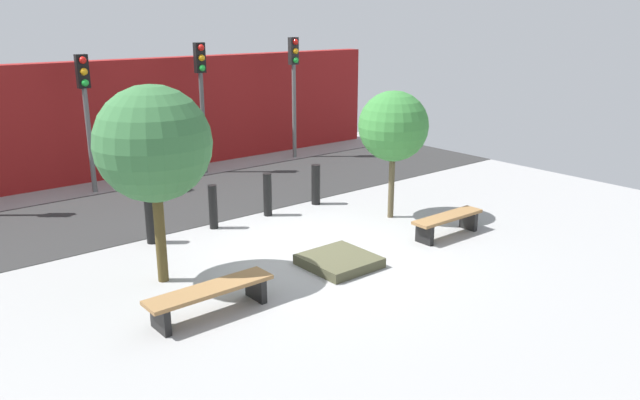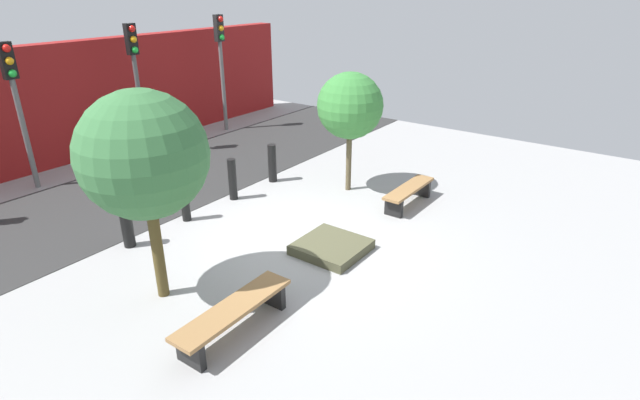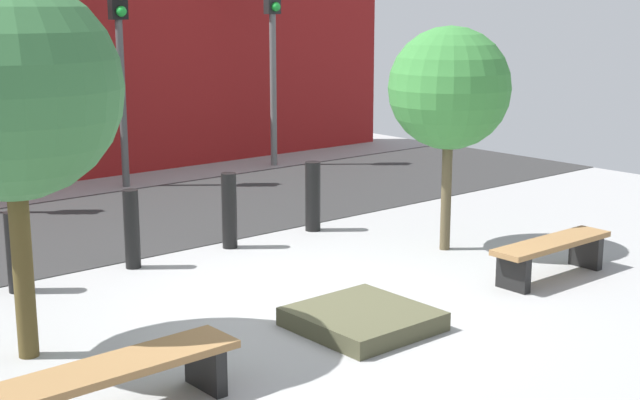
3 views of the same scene
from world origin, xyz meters
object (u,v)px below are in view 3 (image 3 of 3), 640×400
at_px(bench_right, 552,251).
at_px(tree_behind_right_bench, 449,89).
at_px(bench_left, 113,378).
at_px(bollard_far_left, 17,252).
at_px(planter_bed, 363,319).
at_px(bollard_left, 132,229).
at_px(tree_behind_left_bench, 10,90).
at_px(traffic_light_mid_east, 120,38).
at_px(bollard_right, 313,196).
at_px(traffic_light_east, 273,32).
at_px(bollard_center, 229,211).

distance_m(bench_right, tree_behind_right_bench, 2.27).
relative_size(bench_left, bollard_far_left, 2.27).
relative_size(planter_bed, bollard_left, 1.27).
xyz_separation_m(tree_behind_left_bench, traffic_light_mid_east, (4.18, 6.03, 0.15)).
relative_size(bench_right, traffic_light_mid_east, 0.48).
xyz_separation_m(bollard_right, traffic_light_east, (2.62, 4.26, 2.00)).
bearing_deg(traffic_light_east, tree_behind_right_bench, -108.25).
distance_m(bollard_left, traffic_light_mid_east, 5.19).
relative_size(bollard_far_left, bollard_center, 0.91).
height_order(bench_left, bollard_far_left, bollard_far_left).
height_order(bench_right, tree_behind_right_bench, tree_behind_right_bench).
xyz_separation_m(bollard_far_left, bollard_right, (4.02, 0.00, 0.04)).
relative_size(planter_bed, tree_behind_right_bench, 0.43).
relative_size(tree_behind_left_bench, bollard_right, 3.44).
bearing_deg(bench_left, planter_bed, 3.84).
distance_m(bollard_far_left, bollard_center, 2.68).
bearing_deg(bollard_left, bollard_far_left, 180.00).
height_order(bollard_left, bollard_center, bollard_center).
bearing_deg(bollard_center, tree_behind_right_bench, -41.96).
height_order(bench_left, tree_behind_right_bench, tree_behind_right_bench).
bearing_deg(bollard_right, bollard_far_left, 180.00).
bearing_deg(bench_left, bollard_left, 58.83).
distance_m(bench_right, bollard_far_left, 5.71).
bearing_deg(tree_behind_right_bench, bollard_right, 109.65).
height_order(bench_left, tree_behind_left_bench, tree_behind_left_bench).
bearing_deg(bench_left, traffic_light_east, 45.71).
bearing_deg(bollard_left, bench_left, -120.68).
xyz_separation_m(bollard_left, bollard_right, (2.68, 0.00, 0.01)).
bearing_deg(bollard_far_left, planter_bed, -57.26).
bearing_deg(planter_bed, traffic_light_mid_east, 78.19).
bearing_deg(traffic_light_east, traffic_light_mid_east, -180.00).
bearing_deg(bollard_center, bollard_right, 0.00).
xyz_separation_m(bench_right, tree_behind_right_bench, (0.00, 1.55, 1.66)).
distance_m(bench_right, bollard_center, 3.87).
xyz_separation_m(bench_left, bollard_far_left, (0.63, 3.32, 0.12)).
xyz_separation_m(bench_left, traffic_light_east, (7.27, 7.58, 2.15)).
relative_size(planter_bed, tree_behind_left_bench, 0.36).
height_order(tree_behind_right_bench, traffic_light_east, traffic_light_east).
xyz_separation_m(bench_right, bollard_right, (-0.63, 3.32, 0.16)).
height_order(planter_bed, traffic_light_east, traffic_light_east).
xyz_separation_m(tree_behind_left_bench, traffic_light_east, (7.27, 6.03, 0.19)).
bearing_deg(tree_behind_right_bench, bollard_far_left, 159.13).
bearing_deg(tree_behind_left_bench, bollard_far_left, 70.35).
bearing_deg(bollard_far_left, bollard_left, 0.00).
relative_size(bench_right, bollard_left, 1.84).
bearing_deg(bollard_left, tree_behind_right_bench, -28.17).
bearing_deg(planter_bed, bollard_far_left, 122.74).
xyz_separation_m(planter_bed, traffic_light_east, (4.63, 7.38, 2.38)).
relative_size(bench_right, bollard_center, 1.79).
bearing_deg(bench_left, tree_behind_left_bench, 89.50).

